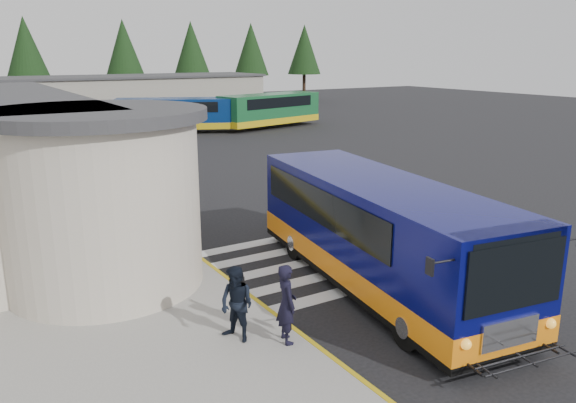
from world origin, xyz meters
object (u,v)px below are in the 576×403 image
far_bus_a (174,113)px  pedestrian_a (286,304)px  bollard (243,299)px  far_bus_b (270,109)px  pedestrian_b (237,304)px  transit_bus (379,237)px

far_bus_a → pedestrian_a: bearing=-172.2°
pedestrian_a → far_bus_a: size_ratio=0.19×
pedestrian_a → bollard: size_ratio=1.59×
far_bus_b → pedestrian_a: bearing=137.2°
pedestrian_b → far_bus_b: size_ratio=0.17×
pedestrian_a → transit_bus: bearing=-56.1°
bollard → pedestrian_b: bearing=-126.0°
pedestrian_a → bollard: 1.43m
transit_bus → pedestrian_a: 4.26m
pedestrian_a → far_bus_a: far_bus_a is taller
far_bus_a → bollard: bearing=-173.4°
bollard → far_bus_a: size_ratio=0.12×
pedestrian_a → far_bus_b: size_ratio=0.18×
bollard → transit_bus: bearing=3.1°
pedestrian_a → pedestrian_b: pedestrian_a is taller
transit_bus → far_bus_b: (14.71, 31.60, 0.19)m
pedestrian_a → pedestrian_b: 1.09m
pedestrian_a → far_bus_b: 38.07m
pedestrian_a → pedestrian_b: size_ratio=1.05×
transit_bus → far_bus_b: transit_bus is taller
pedestrian_b → far_bus_a: 35.75m
far_bus_b → transit_bus: bearing=141.6°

